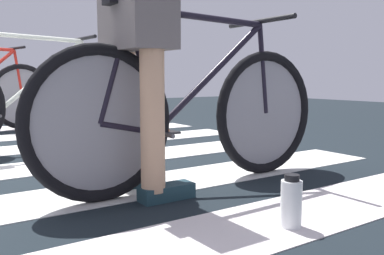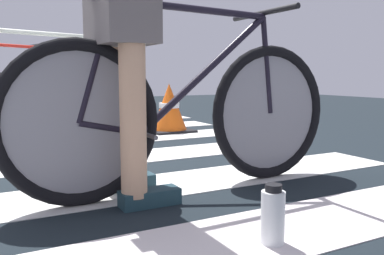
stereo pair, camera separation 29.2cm
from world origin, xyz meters
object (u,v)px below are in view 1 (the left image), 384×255
object	(u,v)px
bicycle_1_of_3	(193,112)
traffic_cone	(153,111)
water_bottle	(291,203)
cyclist_1_of_3	(138,64)
bicycle_2_of_3	(27,101)

from	to	relation	value
bicycle_1_of_3	traffic_cone	xyz separation A→B (m)	(0.81, 1.93, -0.16)
water_bottle	traffic_cone	size ratio (longest dim) A/B	0.43
cyclist_1_of_3	water_bottle	distance (m)	0.93
traffic_cone	cyclist_1_of_3	bearing A→B (deg)	-120.12
cyclist_1_of_3	bicycle_2_of_3	world-z (taller)	cyclist_1_of_3
cyclist_1_of_3	bicycle_2_of_3	bearing A→B (deg)	96.13
cyclist_1_of_3	water_bottle	xyz separation A→B (m)	(0.27, -0.71, -0.53)
bicycle_1_of_3	water_bottle	world-z (taller)	bicycle_1_of_3
cyclist_1_of_3	water_bottle	bearing A→B (deg)	-69.54
traffic_cone	water_bottle	bearing A→B (deg)	-107.85
cyclist_1_of_3	water_bottle	size ratio (longest dim) A/B	4.72
water_bottle	traffic_cone	xyz separation A→B (m)	(0.85, 2.65, 0.13)
bicycle_1_of_3	traffic_cone	bearing A→B (deg)	66.98
cyclist_1_of_3	traffic_cone	world-z (taller)	cyclist_1_of_3
bicycle_1_of_3	traffic_cone	world-z (taller)	bicycle_1_of_3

